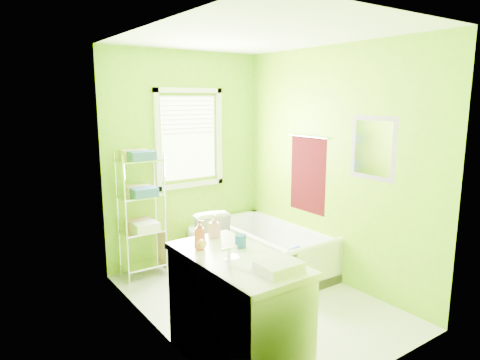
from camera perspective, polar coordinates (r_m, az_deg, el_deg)
ground at (r=4.56m, az=2.04°, el=-15.71°), size 2.90×2.90×0.00m
room_envelope at (r=4.10m, az=2.18°, el=3.98°), size 2.14×2.94×2.62m
window at (r=5.32m, az=-6.78°, el=6.22°), size 0.92×0.05×1.22m
door at (r=2.86m, az=-2.41°, el=-10.45°), size 0.09×0.80×2.00m
right_wall_decor at (r=4.82m, az=12.15°, el=2.05°), size 0.04×1.48×1.17m
bathtub at (r=5.27m, az=4.23°, el=-9.95°), size 0.76×1.63×0.53m
toilet at (r=5.32m, az=-4.83°, el=-7.45°), size 0.53×0.79×0.74m
vanity at (r=3.39m, az=-0.41°, el=-16.70°), size 0.60×1.18×1.12m
wire_shelf_unit at (r=4.97m, az=-12.91°, el=-2.77°), size 0.50×0.40×1.47m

